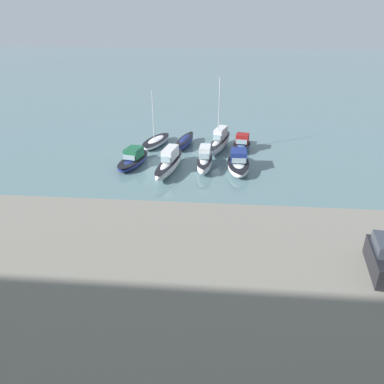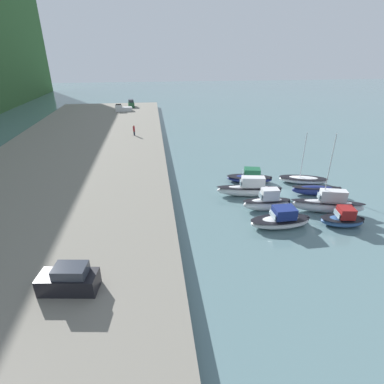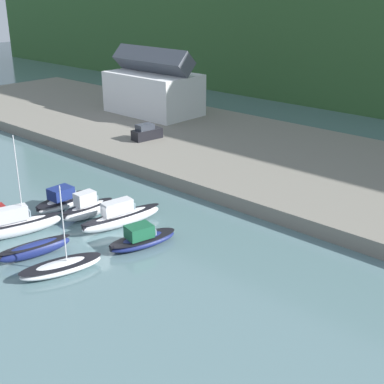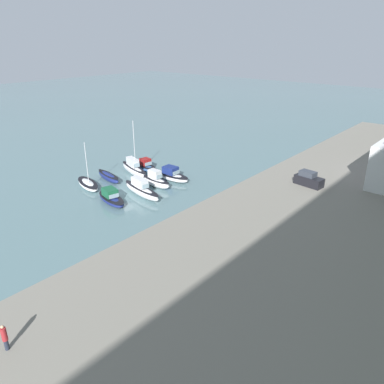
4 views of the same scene
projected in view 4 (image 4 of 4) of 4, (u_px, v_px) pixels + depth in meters
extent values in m
plane|color=slate|center=(126.00, 192.00, 57.64)|extent=(320.00, 320.00, 0.00)
cube|color=gray|center=(296.00, 250.00, 40.57)|extent=(139.80, 29.77, 1.52)
ellipsoid|color=silver|center=(172.00, 177.00, 62.35)|extent=(2.44, 6.60, 1.13)
ellipsoid|color=black|center=(172.00, 175.00, 62.20)|extent=(2.53, 6.73, 0.12)
cube|color=navy|center=(170.00, 170.00, 62.10)|extent=(1.79, 2.32, 1.18)
cube|color=#8CA5B2|center=(176.00, 173.00, 61.41)|extent=(1.59, 0.12, 0.59)
cube|color=black|center=(159.00, 172.00, 64.10)|extent=(0.36, 0.28, 0.56)
ellipsoid|color=silver|center=(156.00, 182.00, 59.47)|extent=(1.89, 5.75, 1.50)
ellipsoid|color=black|center=(156.00, 179.00, 59.27)|extent=(1.96, 5.87, 0.12)
cube|color=silver|center=(155.00, 174.00, 59.12)|extent=(1.31, 2.04, 1.28)
cube|color=#8CA5B2|center=(160.00, 177.00, 58.47)|extent=(1.10, 0.15, 0.64)
cube|color=black|center=(145.00, 177.00, 61.06)|extent=(0.37, 0.30, 0.56)
ellipsoid|color=silver|center=(142.00, 191.00, 56.12)|extent=(3.01, 8.60, 1.46)
ellipsoid|color=black|center=(141.00, 188.00, 55.92)|extent=(3.10, 8.77, 0.12)
cube|color=silver|center=(140.00, 182.00, 55.90)|extent=(1.68, 3.12, 1.26)
cube|color=#8CA5B2|center=(146.00, 186.00, 54.82)|extent=(1.08, 0.28, 0.63)
cube|color=black|center=(128.00, 182.00, 58.85)|extent=(0.40, 0.34, 0.56)
ellipsoid|color=navy|center=(111.00, 200.00, 53.89)|extent=(3.60, 6.77, 0.96)
ellipsoid|color=black|center=(111.00, 197.00, 53.76)|extent=(3.71, 6.92, 0.12)
cube|color=#195638|center=(110.00, 192.00, 53.72)|extent=(2.12, 2.57, 1.14)
cube|color=#8CA5B2|center=(114.00, 196.00, 52.84)|extent=(1.47, 0.43, 0.57)
cube|color=black|center=(102.00, 192.00, 56.07)|extent=(0.41, 0.35, 0.56)
ellipsoid|color=#33568E|center=(146.00, 168.00, 66.92)|extent=(2.82, 4.83, 1.03)
ellipsoid|color=black|center=(146.00, 166.00, 66.78)|extent=(2.92, 4.93, 0.12)
cube|color=maroon|center=(145.00, 162.00, 66.66)|extent=(1.82, 1.83, 1.16)
cube|color=#8CA5B2|center=(148.00, 164.00, 66.06)|extent=(1.42, 0.33, 0.58)
cube|color=black|center=(140.00, 164.00, 68.36)|extent=(0.40, 0.34, 0.56)
ellipsoid|color=silver|center=(134.00, 170.00, 64.66)|extent=(3.62, 8.39, 1.62)
ellipsoid|color=black|center=(134.00, 167.00, 64.44)|extent=(3.72, 8.57, 0.12)
cube|color=silver|center=(133.00, 162.00, 64.42)|extent=(1.83, 3.09, 1.30)
cube|color=#8CA5B2|center=(137.00, 165.00, 63.27)|extent=(0.98, 0.36, 0.65)
cylinder|color=silver|center=(134.00, 144.00, 62.36)|extent=(0.10, 0.10, 7.93)
ellipsoid|color=navy|center=(109.00, 177.00, 62.10)|extent=(2.58, 6.49, 1.30)
ellipsoid|color=black|center=(108.00, 174.00, 61.93)|extent=(2.66, 6.63, 0.12)
cube|color=black|center=(100.00, 171.00, 64.16)|extent=(0.41, 0.34, 0.56)
ellipsoid|color=white|center=(88.00, 184.00, 59.43)|extent=(3.98, 7.05, 0.96)
ellipsoid|color=black|center=(88.00, 182.00, 59.30)|extent=(4.11, 7.20, 0.12)
cylinder|color=silver|center=(86.00, 163.00, 57.61)|extent=(0.10, 0.10, 6.51)
cube|color=black|center=(309.00, 181.00, 55.97)|extent=(2.36, 4.41, 1.40)
cube|color=#333842|center=(308.00, 174.00, 55.77)|extent=(1.83, 2.50, 0.76)
cylinder|color=#232838|center=(7.00, 345.00, 26.54)|extent=(0.32, 0.32, 0.85)
cylinder|color=maroon|center=(4.00, 334.00, 26.17)|extent=(0.40, 0.40, 1.05)
sphere|color=tan|center=(2.00, 327.00, 25.93)|extent=(0.24, 0.24, 0.24)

